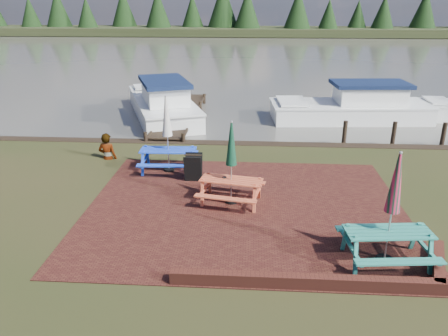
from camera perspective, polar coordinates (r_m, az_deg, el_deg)
name	(u,v)px	position (r m, az deg, el deg)	size (l,w,h in m)	color
ground	(244,225)	(11.68, 2.66, -7.48)	(120.00, 120.00, 0.00)	black
paving	(245,208)	(12.56, 2.77, -5.25)	(9.00, 7.50, 0.02)	#391512
brick_wall	(344,278)	(9.75, 15.42, -13.69)	(6.21, 1.79, 0.30)	#4C1E16
water	(252,55)	(47.57, 3.73, 14.46)	(120.00, 60.00, 0.02)	#44433B
far_treeline	(254,14)	(76.27, 3.92, 19.48)	(120.00, 10.00, 8.10)	black
picnic_table_teal	(389,226)	(10.38, 20.79, -7.11)	(2.06, 1.87, 2.64)	#288172
picnic_table_red	(231,176)	(12.53, 0.95, -1.01)	(2.04, 1.89, 2.45)	#D15735
picnic_table_blue	(168,146)	(15.01, -7.33, 2.88)	(1.93, 1.73, 2.63)	blue
chalkboard	(193,168)	(14.25, -4.04, 0.06)	(0.56, 0.53, 0.91)	black
jetty	(181,114)	(22.50, -5.67, 7.03)	(1.76, 9.08, 1.00)	black
boat_jetty	(163,105)	(23.01, -7.97, 8.19)	(5.29, 8.35, 2.29)	white
boat_near	(353,108)	(23.17, 16.51, 7.49)	(8.04, 3.30, 2.13)	white
person	(105,134)	(16.65, -15.22, 4.35)	(0.71, 0.47, 1.95)	gray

